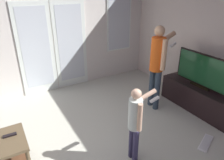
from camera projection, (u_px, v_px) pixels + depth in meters
The scene contains 8 objects.
wall_back_with_doors at pixel (32, 33), 4.32m from camera, with size 5.92×0.09×2.82m.
wall_right_plain at pixel (223, 39), 3.72m from camera, with size 0.06×4.87×2.79m.
tv_stand at pixel (198, 98), 4.09m from camera, with size 0.44×1.54×0.49m.
flat_screen_tv at pixel (203, 71), 3.85m from camera, with size 0.08×1.15×0.65m.
person_adult at pixel (158, 61), 3.87m from camera, with size 0.72×0.44×1.64m.
person_child at pixel (136, 119), 2.70m from camera, with size 0.53×0.30×1.13m.
loose_keyboard at pixel (206, 143), 3.27m from camera, with size 0.46×0.29×0.02m.
tv_remote_black at pixel (10, 135), 2.76m from camera, with size 0.17×0.05×0.02m, color black.
Camera 1 is at (-0.66, -2.18, 2.28)m, focal length 33.31 mm.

